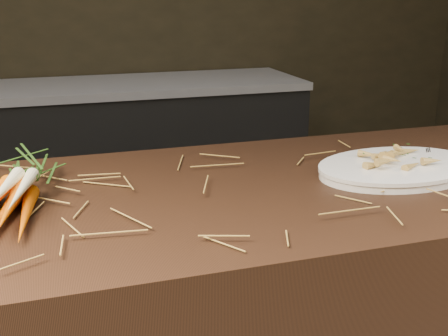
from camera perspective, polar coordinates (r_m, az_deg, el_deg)
The scene contains 5 objects.
back_counter at distance 3.11m, azimuth -9.18°, elevation 0.97°, with size 1.82×0.62×0.84m.
straw_bedding at distance 1.15m, azimuth -10.94°, elevation -2.83°, with size 1.40×0.60×0.02m, color olive, non-canonical shape.
root_veg_bunch at distance 1.20m, azimuth -20.33°, elevation -1.18°, with size 0.20×0.46×0.08m.
serving_platter at distance 1.35m, azimuth 17.19°, elevation -0.12°, with size 0.39×0.26×0.02m, color white, non-canonical shape.
roasted_veg_heap at distance 1.34m, azimuth 17.32°, elevation 1.17°, with size 0.19×0.14×0.04m, color #AF8E39, non-canonical shape.
Camera 1 is at (-0.11, -0.77, 1.31)m, focal length 45.00 mm.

